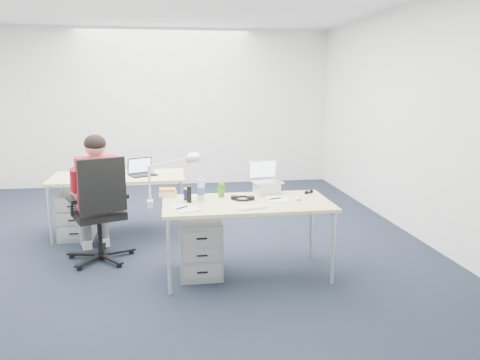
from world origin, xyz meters
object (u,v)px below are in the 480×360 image
bear_figurine (221,189)px  wireless_keyboard (251,207)px  silver_laptop (267,178)px  headphones (243,198)px  water_bottle (201,188)px  drawer_pedestal_far (77,215)px  office_chair (101,232)px  far_cup (152,170)px  drawer_pedestal_near (200,247)px  book_stack (168,192)px  sunglasses (309,192)px  can_koozie (187,194)px  dark_laptop (143,167)px  desk_near (247,207)px  desk_far (119,179)px  cordless_phone (189,195)px  seated_person (96,195)px  desk_lamp (167,179)px

bear_figurine → wireless_keyboard: bearing=-59.1°
silver_laptop → headphones: silver_laptop is taller
water_bottle → drawer_pedestal_far: bearing=137.8°
office_chair → far_cup: office_chair is taller
drawer_pedestal_near → book_stack: (-0.30, 0.28, 0.49)m
wireless_keyboard → book_stack: 0.95m
sunglasses → can_koozie: bearing=161.3°
wireless_keyboard → dark_laptop: dark_laptop is taller
desk_near → can_koozie: (-0.56, 0.16, 0.11)m
drawer_pedestal_far → dark_laptop: dark_laptop is taller
desk_far → dark_laptop: size_ratio=5.20×
drawer_pedestal_far → sunglasses: 2.84m
headphones → far_cup: (-0.92, 1.44, 0.03)m
desk_near → bear_figurine: 0.35m
cordless_phone → sunglasses: bearing=9.4°
office_chair → headphones: office_chair is taller
wireless_keyboard → can_koozie: size_ratio=2.50×
seated_person → drawer_pedestal_near: seated_person is taller
drawer_pedestal_near → sunglasses: (1.13, 0.17, 0.47)m
desk_near → can_koozie: size_ratio=13.57×
can_koozie → cordless_phone: 0.12m
desk_lamp → sunglasses: bearing=2.3°
drawer_pedestal_near → bear_figurine: bearing=36.8°
office_chair → drawer_pedestal_far: office_chair is taller
silver_laptop → headphones: (-0.28, -0.22, -0.14)m
far_cup → book_stack: bearing=-80.6°
desk_near → desk_far: 2.03m
headphones → desk_far: bearing=150.6°
seated_person → desk_lamp: seated_person is taller
headphones → cordless_phone: bearing=-157.1°
desk_far → seated_person: seated_person is taller
drawer_pedestal_far → cordless_phone: cordless_phone is taller
water_bottle → desk_far: bearing=123.8°
drawer_pedestal_near → drawer_pedestal_far: bearing=136.0°
bear_figurine → desk_lamp: (-0.53, -0.30, 0.18)m
desk_far → wireless_keyboard: (1.35, -1.74, 0.05)m
office_chair → dark_laptop: office_chair is taller
far_cup → desk_far: bearing=-176.6°
bear_figurine → far_cup: size_ratio=1.56×
can_koozie → wireless_keyboard: bearing=-35.0°
drawer_pedestal_near → can_koozie: (-0.11, 0.09, 0.51)m
cordless_phone → bear_figurine: bearing=30.9°
wireless_keyboard → desk_far: bearing=111.1°
can_koozie → far_cup: can_koozie is taller
drawer_pedestal_near → book_stack: size_ratio=3.21×
office_chair → drawer_pedestal_far: (-0.40, 0.85, -0.04)m
desk_near → dark_laptop: bearing=125.6°
desk_near → seated_person: size_ratio=1.21×
drawer_pedestal_far → desk_far: bearing=9.7°
drawer_pedestal_near → seated_person: bearing=147.2°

